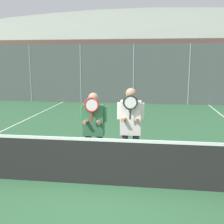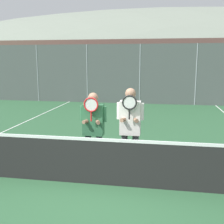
{
  "view_description": "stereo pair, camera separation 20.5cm",
  "coord_description": "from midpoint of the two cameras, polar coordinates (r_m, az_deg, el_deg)",
  "views": [
    {
      "loc": [
        0.9,
        -4.93,
        2.34
      ],
      "look_at": [
        0.12,
        0.8,
        1.26
      ],
      "focal_mm": 45.0,
      "sensor_mm": 36.0,
      "label": 1
    },
    {
      "loc": [
        1.1,
        -4.89,
        2.34
      ],
      "look_at": [
        0.12,
        0.8,
        1.26
      ],
      "focal_mm": 45.0,
      "sensor_mm": 36.0,
      "label": 2
    }
  ],
  "objects": [
    {
      "name": "player_leftmost",
      "position": [
        5.77,
        -4.78,
        -2.94
      ],
      "size": [
        0.56,
        0.34,
        1.69
      ],
      "color": "#232838",
      "rests_on": "ground_plane"
    },
    {
      "name": "player_center_left",
      "position": [
        5.63,
        2.76,
        -2.63
      ],
      "size": [
        0.54,
        0.34,
        1.8
      ],
      "color": "#56565B",
      "rests_on": "ground_plane"
    },
    {
      "name": "fence_back",
      "position": [
        15.22,
        4.04,
        7.68
      ],
      "size": [
        17.52,
        0.06,
        3.18
      ],
      "color": "gray",
      "rests_on": "ground_plane"
    },
    {
      "name": "tennis_net",
      "position": [
        5.35,
        -3.54,
        -9.92
      ],
      "size": [
        10.69,
        0.09,
        1.01
      ],
      "color": "gray",
      "rests_on": "ground_plane"
    },
    {
      "name": "car_center",
      "position": [
        18.68,
        21.49,
        5.36
      ],
      "size": [
        4.26,
        2.04,
        1.74
      ],
      "color": "black",
      "rests_on": "ground_plane"
    },
    {
      "name": "clubhouse_building",
      "position": [
        22.83,
        1.23,
        9.44
      ],
      "size": [
        19.65,
        5.5,
        3.77
      ],
      "color": "#9EA3A8",
      "rests_on": "ground_plane"
    },
    {
      "name": "hill_distant",
      "position": [
        67.65,
        7.01,
        8.48
      ],
      "size": [
        129.89,
        72.16,
        25.26
      ],
      "color": "gray",
      "rests_on": "ground_plane"
    },
    {
      "name": "car_far_left",
      "position": [
        18.66,
        -10.06,
        5.96
      ],
      "size": [
        4.32,
        2.1,
        1.77
      ],
      "color": "maroon",
      "rests_on": "ground_plane"
    },
    {
      "name": "ground_plane",
      "position": [
        5.53,
        -3.49,
        -14.52
      ],
      "size": [
        120.0,
        120.0,
        0.0
      ],
      "primitive_type": "plane",
      "color": "#2D5B38"
    },
    {
      "name": "car_left_of_center",
      "position": [
        17.88,
        5.78,
        5.88
      ],
      "size": [
        4.01,
        2.01,
        1.78
      ],
      "color": "#285638",
      "rests_on": "ground_plane"
    }
  ]
}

